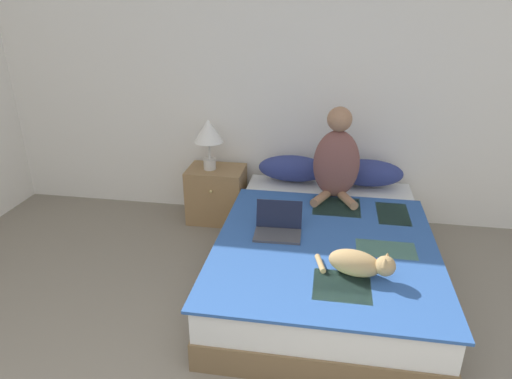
{
  "coord_description": "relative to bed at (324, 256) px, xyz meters",
  "views": [
    {
      "loc": [
        0.5,
        -0.44,
        2.0
      ],
      "look_at": [
        0.03,
        2.33,
        0.77
      ],
      "focal_mm": 32.0,
      "sensor_mm": 36.0,
      "label": 1
    }
  ],
  "objects": [
    {
      "name": "wall_back",
      "position": [
        -0.52,
        1.12,
        1.07
      ],
      "size": [
        6.18,
        0.05,
        2.55
      ],
      "color": "white",
      "rests_on": "ground_plane"
    },
    {
      "name": "pillow_far",
      "position": [
        0.33,
        0.9,
        0.33
      ],
      "size": [
        0.62,
        0.25,
        0.23
      ],
      "color": "navy",
      "rests_on": "bed"
    },
    {
      "name": "person_sitting",
      "position": [
        0.05,
        0.61,
        0.54
      ],
      "size": [
        0.38,
        0.37,
        0.76
      ],
      "color": "brown",
      "rests_on": "bed"
    },
    {
      "name": "nightstand",
      "position": [
        -1.03,
        0.85,
        0.05
      ],
      "size": [
        0.51,
        0.4,
        0.51
      ],
      "color": "#937047",
      "rests_on": "ground_plane"
    },
    {
      "name": "laptop_open",
      "position": [
        -0.34,
        -0.1,
        0.26
      ],
      "size": [
        0.33,
        0.26,
        0.22
      ],
      "rotation": [
        0.0,
        0.0,
        0.04
      ],
      "color": "#424247",
      "rests_on": "bed"
    },
    {
      "name": "table_lamp",
      "position": [
        -1.08,
        0.84,
        0.64
      ],
      "size": [
        0.26,
        0.26,
        0.46
      ],
      "color": "beige",
      "rests_on": "nightstand"
    },
    {
      "name": "cat_tabby",
      "position": [
        0.21,
        -0.54,
        0.3
      ],
      "size": [
        0.47,
        0.26,
        0.18
      ],
      "rotation": [
        0.0,
        0.0,
        -0.27
      ],
      "color": "tan",
      "rests_on": "bed"
    },
    {
      "name": "bed",
      "position": [
        0.0,
        0.0,
        0.0
      ],
      "size": [
        1.49,
        2.09,
        0.42
      ],
      "color": "brown",
      "rests_on": "ground_plane"
    },
    {
      "name": "pillow_near",
      "position": [
        -0.33,
        0.9,
        0.33
      ],
      "size": [
        0.62,
        0.25,
        0.23
      ],
      "color": "navy",
      "rests_on": "bed"
    }
  ]
}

